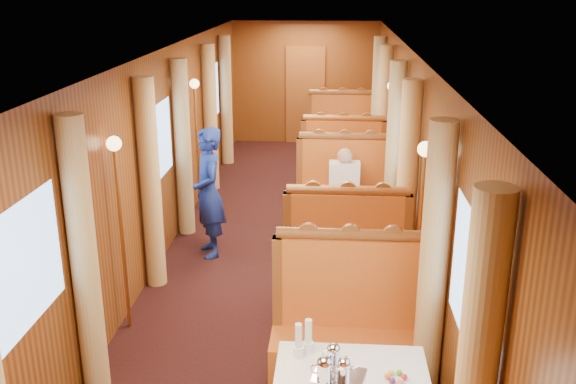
# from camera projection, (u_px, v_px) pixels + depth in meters

# --- Properties ---
(floor) EXTENTS (3.00, 12.00, 0.01)m
(floor) POSITION_uv_depth(u_px,v_px,m) (283.00, 258.00, 7.98)
(floor) COLOR black
(floor) RESTS_ON ground
(ceiling) EXTENTS (3.00, 12.00, 0.01)m
(ceiling) POSITION_uv_depth(u_px,v_px,m) (282.00, 54.00, 7.19)
(ceiling) COLOR silver
(ceiling) RESTS_ON wall_left
(wall_far) EXTENTS (3.00, 0.01, 2.50)m
(wall_far) POSITION_uv_depth(u_px,v_px,m) (305.00, 83.00, 13.26)
(wall_far) COLOR brown
(wall_far) RESTS_ON floor
(wall_left) EXTENTS (0.01, 12.00, 2.50)m
(wall_left) POSITION_uv_depth(u_px,v_px,m) (158.00, 159.00, 7.68)
(wall_left) COLOR brown
(wall_left) RESTS_ON floor
(wall_right) EXTENTS (0.01, 12.00, 2.50)m
(wall_right) POSITION_uv_depth(u_px,v_px,m) (411.00, 164.00, 7.48)
(wall_right) COLOR brown
(wall_right) RESTS_ON floor
(doorway_far) EXTENTS (0.80, 0.04, 2.00)m
(doorway_far) POSITION_uv_depth(u_px,v_px,m) (305.00, 95.00, 13.31)
(doorway_far) COLOR brown
(doorway_far) RESTS_ON floor
(banquette_near_aft) EXTENTS (1.30, 0.55, 1.34)m
(banquette_near_aft) POSITION_uv_depth(u_px,v_px,m) (348.00, 336.00, 5.44)
(banquette_near_aft) COLOR #B33813
(banquette_near_aft) RESTS_ON floor
(table_mid) EXTENTS (1.05, 0.72, 0.75)m
(table_mid) POSITION_uv_depth(u_px,v_px,m) (344.00, 232.00, 7.81)
(table_mid) COLOR white
(table_mid) RESTS_ON floor
(banquette_mid_fwd) EXTENTS (1.30, 0.55, 1.34)m
(banquette_mid_fwd) POSITION_uv_depth(u_px,v_px,m) (345.00, 263.00, 6.83)
(banquette_mid_fwd) COLOR #B33813
(banquette_mid_fwd) RESTS_ON floor
(banquette_mid_aft) EXTENTS (1.30, 0.55, 1.34)m
(banquette_mid_aft) POSITION_uv_depth(u_px,v_px,m) (343.00, 201.00, 8.75)
(banquette_mid_aft) COLOR #B33813
(banquette_mid_aft) RESTS_ON floor
(table_far) EXTENTS (1.05, 0.72, 0.75)m
(table_far) POSITION_uv_depth(u_px,v_px,m) (342.00, 156.00, 11.12)
(table_far) COLOR white
(table_far) RESTS_ON floor
(banquette_far_fwd) EXTENTS (1.30, 0.55, 1.34)m
(banquette_far_fwd) POSITION_uv_depth(u_px,v_px,m) (342.00, 170.00, 10.15)
(banquette_far_fwd) COLOR #B33813
(banquette_far_fwd) RESTS_ON floor
(banquette_far_aft) EXTENTS (1.30, 0.55, 1.34)m
(banquette_far_aft) POSITION_uv_depth(u_px,v_px,m) (341.00, 140.00, 12.07)
(banquette_far_aft) COLOR #B33813
(banquette_far_aft) RESTS_ON floor
(tea_tray) EXTENTS (0.39, 0.33, 0.01)m
(tea_tray) POSITION_uv_depth(u_px,v_px,m) (339.00, 376.00, 4.33)
(tea_tray) COLOR silver
(tea_tray) RESTS_ON table_near
(teapot_left) EXTENTS (0.19, 0.15, 0.14)m
(teapot_left) POSITION_uv_depth(u_px,v_px,m) (324.00, 372.00, 4.25)
(teapot_left) COLOR silver
(teapot_left) RESTS_ON tea_tray
(teapot_right) EXTENTS (0.17, 0.14, 0.13)m
(teapot_right) POSITION_uv_depth(u_px,v_px,m) (344.00, 371.00, 4.28)
(teapot_right) COLOR silver
(teapot_right) RESTS_ON tea_tray
(teapot_back) EXTENTS (0.20, 0.18, 0.13)m
(teapot_back) POSITION_uv_depth(u_px,v_px,m) (333.00, 357.00, 4.43)
(teapot_back) COLOR silver
(teapot_back) RESTS_ON tea_tray
(fruit_plate) EXTENTS (0.22, 0.22, 0.05)m
(fruit_plate) POSITION_uv_depth(u_px,v_px,m) (396.00, 379.00, 4.27)
(fruit_plate) COLOR white
(fruit_plate) RESTS_ON table_near
(cup_inboard) EXTENTS (0.08, 0.08, 0.26)m
(cup_inboard) POSITION_uv_depth(u_px,v_px,m) (298.00, 344.00, 4.52)
(cup_inboard) COLOR white
(cup_inboard) RESTS_ON table_near
(cup_outboard) EXTENTS (0.08, 0.08, 0.26)m
(cup_outboard) POSITION_uv_depth(u_px,v_px,m) (308.00, 340.00, 4.58)
(cup_outboard) COLOR white
(cup_outboard) RESTS_ON table_near
(rose_vase_mid) EXTENTS (0.06, 0.06, 0.36)m
(rose_vase_mid) POSITION_uv_depth(u_px,v_px,m) (347.00, 189.00, 7.62)
(rose_vase_mid) COLOR silver
(rose_vase_mid) RESTS_ON table_mid
(rose_vase_far) EXTENTS (0.06, 0.06, 0.36)m
(rose_vase_far) POSITION_uv_depth(u_px,v_px,m) (342.00, 125.00, 10.96)
(rose_vase_far) COLOR silver
(rose_vase_far) RESTS_ON table_far
(window_left_near) EXTENTS (0.01, 1.20, 0.90)m
(window_left_near) POSITION_uv_depth(u_px,v_px,m) (22.00, 269.00, 4.31)
(window_left_near) COLOR #81ADE3
(window_left_near) RESTS_ON wall_left
(curtain_left_near_b) EXTENTS (0.22, 0.22, 2.35)m
(curtain_left_near_b) POSITION_uv_depth(u_px,v_px,m) (84.00, 259.00, 5.13)
(curtain_left_near_b) COLOR #DCB670
(curtain_left_near_b) RESTS_ON floor
(window_right_near) EXTENTS (0.01, 1.20, 0.90)m
(window_right_near) POSITION_uv_depth(u_px,v_px,m) (470.00, 283.00, 4.11)
(window_right_near) COLOR #81ADE3
(window_right_near) RESTS_ON wall_right
(curtain_right_near_b) EXTENTS (0.22, 0.22, 2.35)m
(curtain_right_near_b) POSITION_uv_depth(u_px,v_px,m) (433.00, 269.00, 4.94)
(curtain_right_near_b) COLOR #DCB670
(curtain_right_near_b) RESTS_ON floor
(window_left_mid) EXTENTS (0.01, 1.20, 0.90)m
(window_left_mid) POSITION_uv_depth(u_px,v_px,m) (158.00, 143.00, 7.62)
(window_left_mid) COLOR #81ADE3
(window_left_mid) RESTS_ON wall_left
(curtain_left_mid_a) EXTENTS (0.22, 0.22, 2.35)m
(curtain_left_mid_a) POSITION_uv_depth(u_px,v_px,m) (150.00, 185.00, 6.96)
(curtain_left_mid_a) COLOR #DCB670
(curtain_left_mid_a) RESTS_ON floor
(curtain_left_mid_b) EXTENTS (0.22, 0.22, 2.35)m
(curtain_left_mid_b) POSITION_uv_depth(u_px,v_px,m) (183.00, 149.00, 8.44)
(curtain_left_mid_b) COLOR #DCB670
(curtain_left_mid_b) RESTS_ON floor
(window_right_mid) EXTENTS (0.01, 1.20, 0.90)m
(window_right_mid) POSITION_uv_depth(u_px,v_px,m) (410.00, 147.00, 7.42)
(window_right_mid) COLOR #81ADE3
(window_right_mid) RESTS_ON wall_right
(curtain_right_mid_a) EXTENTS (0.22, 0.22, 2.35)m
(curtain_right_mid_a) POSITION_uv_depth(u_px,v_px,m) (407.00, 191.00, 6.78)
(curtain_right_mid_a) COLOR #DCB670
(curtain_right_mid_a) RESTS_ON floor
(curtain_right_mid_b) EXTENTS (0.22, 0.22, 2.35)m
(curtain_right_mid_b) POSITION_uv_depth(u_px,v_px,m) (394.00, 153.00, 8.25)
(curtain_right_mid_b) COLOR #DCB670
(curtain_right_mid_b) RESTS_ON floor
(window_left_far) EXTENTS (0.01, 1.20, 0.90)m
(window_left_far) POSITION_uv_depth(u_px,v_px,m) (212.00, 93.00, 10.93)
(window_left_far) COLOR #81ADE3
(window_left_far) RESTS_ON wall_left
(curtain_left_far_a) EXTENTS (0.22, 0.22, 2.35)m
(curtain_left_far_a) POSITION_uv_depth(u_px,v_px,m) (210.00, 118.00, 10.27)
(curtain_left_far_a) COLOR #DCB670
(curtain_left_far_a) RESTS_ON floor
(curtain_left_far_b) EXTENTS (0.22, 0.22, 2.35)m
(curtain_left_far_b) POSITION_uv_depth(u_px,v_px,m) (226.00, 101.00, 11.75)
(curtain_left_far_b) COLOR #DCB670
(curtain_left_far_b) RESTS_ON floor
(window_right_far) EXTENTS (0.01, 1.20, 0.90)m
(window_right_far) POSITION_uv_depth(u_px,v_px,m) (387.00, 95.00, 10.73)
(window_right_far) COLOR #81ADE3
(window_right_far) RESTS_ON wall_right
(curtain_right_far_a) EXTENTS (0.22, 0.22, 2.35)m
(curtain_right_far_a) POSITION_uv_depth(u_px,v_px,m) (384.00, 121.00, 10.09)
(curtain_right_far_a) COLOR #DCB670
(curtain_right_far_a) RESTS_ON floor
(curtain_right_far_b) EXTENTS (0.22, 0.22, 2.35)m
(curtain_right_far_b) POSITION_uv_depth(u_px,v_px,m) (377.00, 103.00, 11.56)
(curtain_right_far_b) COLOR #DCB670
(curtain_right_far_b) RESTS_ON floor
(sconce_left_fore) EXTENTS (0.14, 0.14, 1.95)m
(sconce_left_fore) POSITION_uv_depth(u_px,v_px,m) (118.00, 195.00, 5.98)
(sconce_left_fore) COLOR #BF8C3F
(sconce_left_fore) RESTS_ON floor
(sconce_right_fore) EXTENTS (0.14, 0.14, 1.95)m
(sconce_right_fore) POSITION_uv_depth(u_px,v_px,m) (422.00, 202.00, 5.79)
(sconce_right_fore) COLOR #BF8C3F
(sconce_right_fore) RESTS_ON floor
(sconce_left_aft) EXTENTS (0.14, 0.14, 1.95)m
(sconce_left_aft) POSITION_uv_depth(u_px,v_px,m) (196.00, 118.00, 9.29)
(sconce_left_aft) COLOR #BF8C3F
(sconce_left_aft) RESTS_ON floor
(sconce_right_aft) EXTENTS (0.14, 0.14, 1.95)m
(sconce_right_aft) POSITION_uv_depth(u_px,v_px,m) (390.00, 121.00, 9.10)
(sconce_right_aft) COLOR #BF8C3F
(sconce_right_aft) RESTS_ON floor
(steward) EXTENTS (0.59, 0.70, 1.62)m
(steward) POSITION_uv_depth(u_px,v_px,m) (209.00, 193.00, 7.85)
(steward) COLOR navy
(steward) RESTS_ON floor
(passenger) EXTENTS (0.40, 0.44, 0.76)m
(passenger) POSITION_uv_depth(u_px,v_px,m) (344.00, 184.00, 8.43)
(passenger) COLOR beige
(passenger) RESTS_ON banquette_mid_aft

